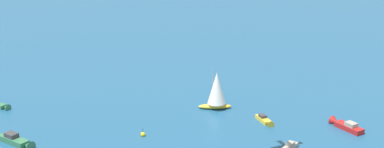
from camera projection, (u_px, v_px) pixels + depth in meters
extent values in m
cone|color=#33704C|center=(6.00, 108.00, 169.03)|extent=(2.27, 2.47, 1.99)
cube|color=gold|center=(263.00, 119.00, 161.67)|extent=(4.19, 5.60, 0.87)
cone|color=gold|center=(270.00, 124.00, 158.72)|extent=(2.20, 2.07, 1.74)
cube|color=#38383D|center=(263.00, 116.00, 161.79)|extent=(2.15, 2.34, 0.65)
cube|color=#9E9993|center=(289.00, 148.00, 146.23)|extent=(3.98, 5.83, 0.90)
cube|color=gray|center=(290.00, 144.00, 146.32)|extent=(2.12, 2.38, 0.67)
ellipsoid|color=gold|center=(215.00, 106.00, 169.69)|extent=(8.58, 3.70, 1.16)
cylinder|color=#B2B2B7|center=(213.00, 86.00, 167.99)|extent=(0.14, 0.14, 9.55)
cone|color=white|center=(217.00, 88.00, 168.17)|extent=(5.27, 5.27, 8.12)
cube|color=#B21E1E|center=(349.00, 128.00, 156.44)|extent=(6.70, 7.08, 1.18)
cone|color=#B21E1E|center=(335.00, 122.00, 160.00)|extent=(3.02, 2.99, 2.37)
cube|color=gray|center=(351.00, 124.00, 155.68)|extent=(3.14, 3.19, 0.89)
cube|color=#33704C|center=(14.00, 140.00, 149.44)|extent=(8.30, 6.23, 1.29)
cone|color=#33704C|center=(28.00, 146.00, 146.59)|extent=(3.07, 3.27, 2.58)
cube|color=#38383D|center=(11.00, 135.00, 149.44)|extent=(3.48, 3.19, 0.97)
sphere|color=yellow|center=(143.00, 134.00, 153.22)|extent=(1.10, 1.10, 1.10)
cylinder|color=black|center=(143.00, 130.00, 152.89)|extent=(0.08, 0.08, 1.00)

